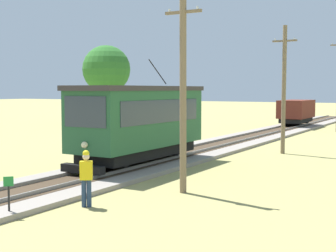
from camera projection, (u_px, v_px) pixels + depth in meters
red_tram at (140, 121)px, 22.71m from camera, size 2.60×8.54×4.79m
freight_car at (296, 111)px, 46.49m from camera, size 2.40×5.20×2.31m
utility_pole_near_tram at (183, 89)px, 16.87m from camera, size 1.40×0.28×7.19m
utility_pole_mid at (284, 88)px, 27.35m from camera, size 1.40×0.31×7.25m
trackside_signal_marker at (9, 194)px, 13.81m from camera, size 0.21×0.21×1.18m
track_worker at (86, 176)px, 15.00m from camera, size 0.45×0.41×1.78m
tree_left_near at (106, 69)px, 50.44m from camera, size 5.01×5.01×8.25m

